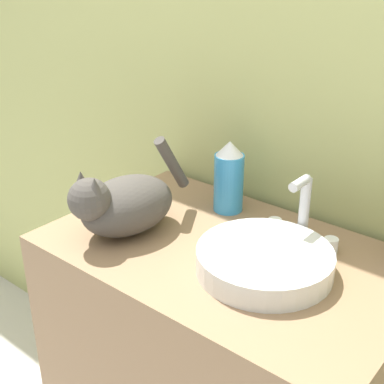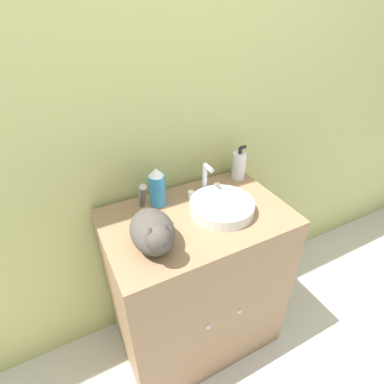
% 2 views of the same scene
% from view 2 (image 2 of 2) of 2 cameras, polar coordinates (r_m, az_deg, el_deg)
% --- Properties ---
extents(ground_plane, '(8.00, 8.00, 0.00)m').
position_cam_2_polar(ground_plane, '(1.88, 5.08, -31.05)').
color(ground_plane, beige).
extents(wall_back, '(6.00, 0.05, 2.50)m').
position_cam_2_polar(wall_back, '(1.38, -5.07, 14.69)').
color(wall_back, tan).
rests_on(wall_back, ground_plane).
extents(vanity_cabinet, '(0.82, 0.53, 0.88)m').
position_cam_2_polar(vanity_cabinet, '(1.62, 0.84, -16.98)').
color(vanity_cabinet, '#8C6B4C').
rests_on(vanity_cabinet, ground_plane).
extents(sink_basin, '(0.28, 0.28, 0.05)m').
position_cam_2_polar(sink_basin, '(1.33, 5.71, -2.79)').
color(sink_basin, silver).
rests_on(sink_basin, vanity_cabinet).
extents(faucet, '(0.18, 0.08, 0.17)m').
position_cam_2_polar(faucet, '(1.41, 2.50, 1.87)').
color(faucet, silver).
rests_on(faucet, vanity_cabinet).
extents(cat, '(0.19, 0.35, 0.21)m').
position_cam_2_polar(cat, '(1.13, -7.45, -7.38)').
color(cat, '#47423D').
rests_on(cat, vanity_cabinet).
extents(soap_bottle, '(0.07, 0.07, 0.18)m').
position_cam_2_polar(soap_bottle, '(1.56, 8.93, 5.04)').
color(soap_bottle, silver).
rests_on(soap_bottle, vanity_cabinet).
extents(spray_bottle, '(0.08, 0.08, 0.19)m').
position_cam_2_polar(spray_bottle, '(1.34, -6.67, 0.93)').
color(spray_bottle, '#338CCC').
rests_on(spray_bottle, vanity_cabinet).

